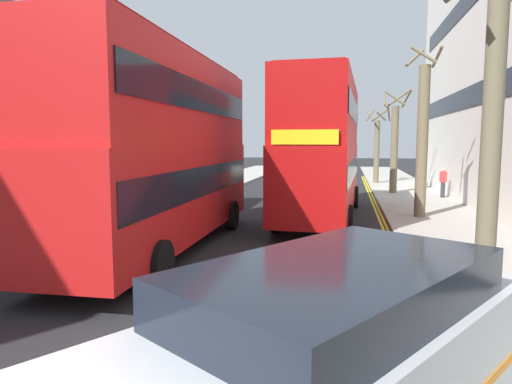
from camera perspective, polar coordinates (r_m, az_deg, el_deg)
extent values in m
cube|color=#ADA89E|center=(17.70, 22.88, -4.25)|extent=(4.00, 80.00, 0.14)
cube|color=#ADA89E|center=(19.72, -17.40, -3.01)|extent=(4.00, 80.00, 0.14)
cube|color=yellow|center=(15.45, 16.68, -5.75)|extent=(0.10, 56.00, 0.01)
cube|color=yellow|center=(15.44, 16.08, -5.74)|extent=(0.10, 56.00, 0.01)
cube|color=red|center=(13.56, -11.51, 0.18)|extent=(2.64, 10.83, 2.60)
cube|color=red|center=(13.54, -11.75, 10.98)|extent=(2.59, 10.62, 2.50)
cube|color=black|center=(13.53, -11.54, 1.45)|extent=(2.67, 10.40, 0.84)
cube|color=black|center=(13.54, -11.76, 11.40)|extent=(2.65, 10.18, 0.80)
cube|color=yellow|center=(18.58, -5.36, 6.68)|extent=(2.00, 0.09, 0.44)
cube|color=maroon|center=(13.71, -11.88, 16.40)|extent=(2.38, 9.75, 0.10)
cylinder|color=black|center=(17.26, -11.11, -2.61)|extent=(0.31, 1.04, 1.04)
cylinder|color=black|center=(16.51, -3.01, -2.90)|extent=(0.31, 1.04, 1.04)
cylinder|color=black|center=(11.43, -23.66, -7.57)|extent=(0.31, 1.04, 1.04)
cylinder|color=black|center=(10.26, -11.89, -8.72)|extent=(0.31, 1.04, 1.04)
cube|color=#B20F0F|center=(19.07, 8.24, 1.97)|extent=(3.00, 10.90, 2.60)
cube|color=#B20F0F|center=(19.06, 8.36, 9.64)|extent=(2.94, 10.69, 2.50)
cube|color=black|center=(19.05, 8.25, 2.87)|extent=(3.01, 10.47, 0.84)
cube|color=black|center=(19.06, 8.36, 9.94)|extent=(2.99, 10.26, 0.80)
cube|color=yellow|center=(13.68, 6.06, 6.83)|extent=(2.00, 0.15, 0.44)
cube|color=maroon|center=(19.18, 8.42, 13.52)|extent=(2.70, 9.81, 0.10)
cylinder|color=black|center=(15.81, 11.47, -3.43)|extent=(0.35, 1.05, 1.04)
cylinder|color=black|center=(16.11, 2.53, -3.13)|extent=(0.35, 1.05, 1.04)
cylinder|color=black|center=(22.44, 12.23, -0.60)|extent=(0.35, 1.05, 1.04)
cylinder|color=black|center=(22.65, 5.89, -0.43)|extent=(0.35, 1.05, 1.04)
cube|color=black|center=(4.19, 10.44, -13.51)|extent=(3.10, 3.49, 0.76)
cylinder|color=black|center=(6.21, 10.01, -20.75)|extent=(0.56, 0.69, 0.68)
cylinder|color=#2D2D38|center=(26.80, 22.25, 0.27)|extent=(0.22, 0.22, 0.85)
cube|color=red|center=(26.74, 22.31, 1.77)|extent=(0.34, 0.22, 0.56)
sphere|color=beige|center=(26.72, 22.35, 2.60)|extent=(0.20, 0.20, 0.20)
cylinder|color=#6B6047|center=(19.45, 20.02, 5.86)|extent=(0.44, 0.44, 5.99)
cylinder|color=#6B6047|center=(19.88, 21.67, 15.40)|extent=(0.30, 0.97, 0.73)
cylinder|color=#6B6047|center=(20.02, 19.18, 15.52)|extent=(0.82, 0.84, 0.79)
cylinder|color=#6B6047|center=(19.28, 20.21, 15.78)|extent=(0.97, 0.39, 0.74)
cylinder|color=#6B6047|center=(34.88, 14.80, 4.86)|extent=(0.40, 0.40, 4.56)
cylinder|color=#6B6047|center=(34.83, 16.22, 9.47)|extent=(0.43, 1.60, 1.17)
cylinder|color=#6B6047|center=(35.53, 15.26, 9.27)|extent=(1.27, 0.61, 0.98)
cylinder|color=#6B6047|center=(35.17, 14.05, 9.28)|extent=(0.68, 1.13, 0.90)
cylinder|color=#6B6047|center=(34.54, 13.88, 9.52)|extent=(0.84, 1.39, 1.11)
cylinder|color=#6B6047|center=(34.59, 15.35, 9.10)|extent=(0.81, 0.60, 0.68)
cylinder|color=#6B6047|center=(28.27, 16.84, 5.05)|extent=(0.43, 0.43, 5.08)
cylinder|color=#6B6047|center=(28.62, 18.27, 11.03)|extent=(0.49, 1.33, 1.00)
cylinder|color=#6B6047|center=(29.09, 17.31, 11.07)|extent=(1.46, 0.54, 1.09)
cylinder|color=#6B6047|center=(28.32, 15.72, 11.15)|extent=(0.12, 1.34, 0.99)
cylinder|color=#6B6047|center=(27.81, 17.02, 11.09)|extent=(1.19, 0.25, 0.88)
cylinder|color=#6B6047|center=(8.11, 27.14, 3.08)|extent=(0.31, 0.31, 5.31)
cube|color=black|center=(23.56, 25.40, 10.82)|extent=(0.04, 24.64, 1.00)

